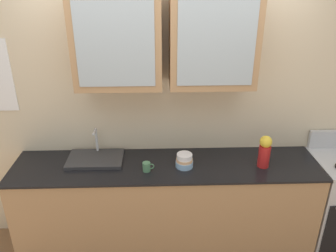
{
  "coord_description": "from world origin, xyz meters",
  "views": [
    {
      "loc": [
        -0.07,
        -2.55,
        2.48
      ],
      "look_at": [
        0.02,
        0.0,
        1.31
      ],
      "focal_mm": 36.15,
      "sensor_mm": 36.0,
      "label": 1
    }
  ],
  "objects_px": {
    "sink_faucet": "(96,158)",
    "cup_near_sink": "(147,167)",
    "bowl_stack": "(184,161)",
    "vase": "(265,151)"
  },
  "relations": [
    {
      "from": "sink_faucet",
      "to": "cup_near_sink",
      "type": "xyz_separation_m",
      "value": [
        0.47,
        -0.19,
        0.02
      ]
    },
    {
      "from": "bowl_stack",
      "to": "vase",
      "type": "distance_m",
      "value": 0.69
    },
    {
      "from": "sink_faucet",
      "to": "vase",
      "type": "relative_size",
      "value": 1.68
    },
    {
      "from": "sink_faucet",
      "to": "bowl_stack",
      "type": "distance_m",
      "value": 0.8
    },
    {
      "from": "sink_faucet",
      "to": "cup_near_sink",
      "type": "height_order",
      "value": "sink_faucet"
    },
    {
      "from": "sink_faucet",
      "to": "bowl_stack",
      "type": "height_order",
      "value": "sink_faucet"
    },
    {
      "from": "bowl_stack",
      "to": "cup_near_sink",
      "type": "relative_size",
      "value": 1.51
    },
    {
      "from": "bowl_stack",
      "to": "vase",
      "type": "height_order",
      "value": "vase"
    },
    {
      "from": "vase",
      "to": "cup_near_sink",
      "type": "height_order",
      "value": "vase"
    },
    {
      "from": "sink_faucet",
      "to": "bowl_stack",
      "type": "xyz_separation_m",
      "value": [
        0.79,
        -0.13,
        0.04
      ]
    }
  ]
}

